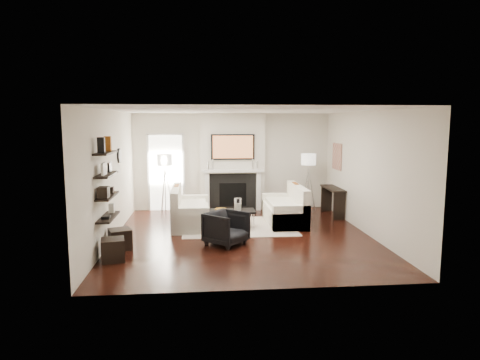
{
  "coord_description": "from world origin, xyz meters",
  "views": [
    {
      "loc": [
        -0.9,
        -8.99,
        2.46
      ],
      "look_at": [
        0.0,
        0.6,
        1.15
      ],
      "focal_mm": 32.0,
      "sensor_mm": 36.0,
      "label": 1
    }
  ],
  "objects": [
    {
      "name": "decor_frame_a",
      "position": [
        -2.62,
        -1.18,
        1.63
      ],
      "size": [
        0.04,
        0.3,
        0.22
      ],
      "primitive_type": "cube",
      "color": "white",
      "rests_on": "shelf_upper"
    },
    {
      "name": "pillow_left_charcoal",
      "position": [
        -1.48,
        0.77,
        0.72
      ],
      "size": [
        0.1,
        0.4,
        0.4
      ],
      "primitive_type": "cube",
      "color": "black",
      "rests_on": "loveseat_left_cushion"
    },
    {
      "name": "door_trim_l",
      "position": [
        -2.33,
        2.96,
        1.05
      ],
      "size": [
        0.06,
        0.06,
        2.16
      ],
      "primitive_type": "cube",
      "color": "white",
      "rests_on": "floor"
    },
    {
      "name": "loveseat_left_cushion",
      "position": [
        -1.09,
        1.07,
        0.47
      ],
      "size": [
        0.63,
        1.44,
        0.1
      ],
      "primitive_type": "cube",
      "color": "white",
      "rests_on": "loveseat_left_base"
    },
    {
      "name": "console_leg_s",
      "position": [
        2.57,
        2.37,
        0.35
      ],
      "size": [
        0.3,
        0.04,
        0.71
      ],
      "primitive_type": "cube",
      "color": "black",
      "rests_on": "floor"
    },
    {
      "name": "loveseat_right_cushion",
      "position": [
        1.09,
        1.13,
        0.47
      ],
      "size": [
        0.63,
        1.44,
        0.1
      ],
      "primitive_type": "cube",
      "color": "white",
      "rests_on": "loveseat_right_base"
    },
    {
      "name": "decor_box_small",
      "position": [
        -2.62,
        -0.79,
        1.18
      ],
      "size": [
        0.15,
        0.12,
        0.12
      ],
      "primitive_type": "cube",
      "color": "black",
      "rests_on": "shelf_lower"
    },
    {
      "name": "coffee_leg_se",
      "position": [
        0.31,
        0.96,
        0.19
      ],
      "size": [
        0.02,
        0.02,
        0.38
      ],
      "primitive_type": "cylinder",
      "color": "silver",
      "rests_on": "floor"
    },
    {
      "name": "lamp_left_leg_c",
      "position": [
        -1.91,
        2.49,
        0.6
      ],
      "size": [
        0.14,
        0.22,
        1.23
      ],
      "primitive_type": "cylinder",
      "rotation": [
        0.18,
        0.0,
        2.62
      ],
      "color": "silver",
      "rests_on": "floor"
    },
    {
      "name": "ottoman_near",
      "position": [
        -2.47,
        -0.73,
        0.2
      ],
      "size": [
        0.52,
        0.52,
        0.4
      ],
      "primitive_type": "cube",
      "rotation": [
        0.0,
        0.0,
        0.38
      ],
      "color": "black",
      "rests_on": "floor"
    },
    {
      "name": "lamp_left_shade",
      "position": [
        -1.85,
        2.58,
        1.45
      ],
      "size": [
        0.4,
        0.4,
        0.3
      ],
      "primitive_type": "cylinder",
      "color": "white",
      "rests_on": "lamp_left_post"
    },
    {
      "name": "lamp_right_post",
      "position": [
        2.05,
        2.4,
        0.6
      ],
      "size": [
        0.02,
        0.02,
        1.2
      ],
      "primitive_type": "cylinder",
      "color": "silver",
      "rests_on": "floor"
    },
    {
      "name": "loveseat_left_arm_s",
      "position": [
        -1.14,
        1.88,
        0.3
      ],
      "size": [
        0.85,
        0.18,
        0.6
      ],
      "primitive_type": "cube",
      "color": "white",
      "rests_on": "floor"
    },
    {
      "name": "coffee_leg_ne",
      "position": [
        0.31,
        0.52,
        0.19
      ],
      "size": [
        0.02,
        0.02,
        0.38
      ],
      "primitive_type": "cylinder",
      "color": "silver",
      "rests_on": "floor"
    },
    {
      "name": "lamp_right_leg_c",
      "position": [
        1.99,
        2.3,
        0.6
      ],
      "size": [
        0.14,
        0.22,
        1.23
      ],
      "primitive_type": "cylinder",
      "rotation": [
        0.18,
        0.0,
        2.62
      ],
      "color": "silver",
      "rests_on": "floor"
    },
    {
      "name": "shelf_bottom",
      "position": [
        -2.62,
        -1.0,
        0.7
      ],
      "size": [
        0.25,
        1.0,
        0.03
      ],
      "primitive_type": "cube",
      "color": "black",
      "rests_on": "wall_left"
    },
    {
      "name": "rug",
      "position": [
        -0.01,
        0.84,
        0.01
      ],
      "size": [
        2.6,
        2.0,
        0.01
      ],
      "primitive_type": "cube",
      "color": "#BDAC9A",
      "rests_on": "floor"
    },
    {
      "name": "pillow_right_charcoal",
      "position": [
        1.48,
        0.83,
        0.72
      ],
      "size": [
        0.1,
        0.4,
        0.4
      ],
      "primitive_type": "cube",
      "color": "black",
      "rests_on": "loveseat_right_cushion"
    },
    {
      "name": "loveseat_left_base",
      "position": [
        -1.14,
        1.07,
        0.21
      ],
      "size": [
        0.85,
        1.8,
        0.42
      ],
      "primitive_type": "cube",
      "color": "white",
      "rests_on": "floor"
    },
    {
      "name": "room_envelope",
      "position": [
        0.0,
        0.0,
        1.35
      ],
      "size": [
        6.0,
        6.0,
        6.0
      ],
      "color": "black",
      "rests_on": "ground"
    },
    {
      "name": "loveseat_left_arm_n",
      "position": [
        -1.14,
        0.26,
        0.3
      ],
      "size": [
        0.85,
        0.18,
        0.6
      ],
      "primitive_type": "cube",
      "color": "white",
      "rests_on": "floor"
    },
    {
      "name": "ottoman_far",
      "position": [
        -2.47,
        -1.43,
        0.2
      ],
      "size": [
        0.47,
        0.47,
        0.4
      ],
      "primitive_type": "cube",
      "rotation": [
        0.0,
        0.0,
        0.2
      ],
      "color": "black",
      "rests_on": "floor"
    },
    {
      "name": "mantel_pilaster_l",
      "position": [
        -0.72,
        2.71,
        0.55
      ],
      "size": [
        0.12,
        0.08,
        1.1
      ],
      "primitive_type": "cube",
      "color": "white",
      "rests_on": "floor"
    },
    {
      "name": "loveseat_right_arm_s",
      "position": [
        1.14,
        1.94,
        0.3
      ],
      "size": [
        0.85,
        0.18,
        0.6
      ],
      "primitive_type": "cube",
      "color": "white",
      "rests_on": "floor"
    },
    {
      "name": "decor_wine_rack",
      "position": [
        -2.62,
        -1.3,
        1.22
      ],
      "size": [
        0.18,
        0.25,
        0.2
      ],
      "primitive_type": "cube",
      "color": "black",
      "rests_on": "shelf_lower"
    },
    {
      "name": "lamp_right_leg_b",
      "position": [
        2.0,
        2.5,
        0.6
      ],
      "size": [
        0.14,
        0.22,
        1.23
      ],
      "primitive_type": "cylinder",
      "rotation": [
        0.18,
        0.0,
        0.52
      ],
      "color": "silver",
      "rests_on": "floor"
    },
    {
      "name": "hallway_panel",
      "position": [
        -1.85,
        2.98,
        1.05
      ],
      "size": [
        0.9,
        0.02,
        2.1
      ],
      "primitive_type": "cube",
      "color": "white",
      "rests_on": "floor"
    },
    {
      "name": "mantel_shelf",
      "position": [
        0.0,
        2.69,
        1.12
      ],
      "size": [
        1.7,
        0.18,
        0.07
      ],
      "primitive_type": "cube",
      "color": "white",
      "rests_on": "chimney_breast"
    },
    {
      "name": "clock_rim",
      "position": [
        -2.73,
        0.9,
        1.7
      ],
      "size": [
        0.04,
        0.34,
        0.34
      ],
      "primitive_type": "cylinder",
      "rotation": [
        0.0,
        1.57,
        0.0
      ],
      "color": "black",
      "rests_on": "wall_left"
    },
    {
      "name": "decor_box_tall",
      "position": [
        -2.62,
        -0.67,
        0.81
      ],
      "size": [
        0.1,
        0.1,
        0.18
      ],
      "primitive_type": "cube",
      "color": "white",
      "rests_on": "shelf_bottom"
    },
    {
      "name": "candlestick_r_tall",
      "position": [
        0.55,
        2.7,
        1.3
      ],
      "size": [
        0.04,
        0.04,
        0.3
      ],
      "primitive_type": "cylinder",
      "color": "silver",
      "rests_on": "mantel_shelf"
    },
    {
      "name": "hurricane_candle",
      "position": [
        -0.04,
        0.74,
        0.5
      ],
      "size": [
        0.11,
        0.11,
        0.17
      ],
      "primitive_type": "cylinder",
      "color": "white",
      "rests_on": "coffee_table"
    },
    {
      "name": "shelf_upper",
      "position": [
        -2.62,
        -1.0,
        1.5
      ],
      "size": [
        0.25,
        1.0,
        0.04
      ],
      "primitive_type": "cube",
      "color": "black",
      "rests_on": "wall_left"
    },
    {
      "name": "hurricane_glass",
      "position": [
        -0.04,
        0.74,
        0.56
      ],
      "size": [
        0.17,
        0.17,
        0.29
      ],
      "primitive_type": "cylinder",
      "color": "white",
      "rests_on": "coffee_table"
    },
    {
      "name": "tv_screen",
      "position": [
        0.0,
        2.68,
        1.78
      ],
      "size": [
        1.1,
        0.0,
        0.62
      ],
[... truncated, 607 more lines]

